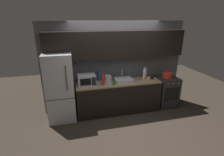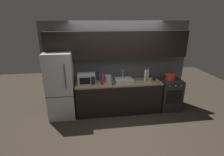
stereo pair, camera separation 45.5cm
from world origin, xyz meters
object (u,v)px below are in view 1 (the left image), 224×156
wine_bottle_red (103,80)px  mug_green (114,83)px  wine_bottle_white (144,74)px  mug_dark (152,77)px  mug_yellow (148,79)px  oven_range (166,91)px  cooking_pot (167,75)px  wine_bottle_blue (99,76)px  kettle (108,79)px  microwave (87,80)px  refrigerator (60,88)px  wine_bottle_clear (146,73)px

wine_bottle_red → mug_green: size_ratio=3.76×
wine_bottle_white → mug_dark: 0.29m
mug_yellow → oven_range: bearing=7.8°
mug_dark → cooking_pot: size_ratio=0.30×
wine_bottle_red → cooking_pot: (1.94, 0.11, -0.07)m
wine_bottle_blue → mug_dark: size_ratio=3.99×
kettle → wine_bottle_white: 1.04m
microwave → kettle: 0.59m
wine_bottle_white → wine_bottle_red: size_ratio=1.06×
oven_range → microwave: 2.45m
wine_bottle_white → mug_yellow: bearing=-51.9°
refrigerator → kettle: bearing=3.0°
oven_range → mug_dark: size_ratio=10.38×
kettle → wine_bottle_white: size_ratio=0.59×
mug_dark → mug_green: size_ratio=0.94×
refrigerator → wine_bottle_red: refrigerator is taller
oven_range → mug_yellow: size_ratio=10.13×
wine_bottle_white → microwave: bearing=-179.8°
mug_dark → mug_green: bearing=-170.6°
wine_bottle_red → mug_dark: (1.47, 0.13, -0.10)m
refrigerator → cooking_pot: bearing=0.0°
microwave → mug_green: (0.69, -0.20, -0.09)m
kettle → wine_bottle_red: wine_bottle_red is taller
wine_bottle_white → wine_bottle_clear: 0.25m
refrigerator → wine_bottle_red: size_ratio=5.11×
wine_bottle_blue → cooking_pot: (2.00, -0.22, -0.07)m
refrigerator → wine_bottle_clear: 2.46m
wine_bottle_clear → mug_green: size_ratio=3.40×
oven_range → cooking_pot: (-0.02, 0.00, 0.53)m
mug_dark → mug_green: (-1.20, -0.20, 0.00)m
oven_range → wine_bottle_red: (-1.96, -0.11, 0.59)m
microwave → mug_dark: 1.89m
microwave → mug_yellow: 1.72m
kettle → mug_yellow: (1.13, -0.16, -0.05)m
refrigerator → kettle: (1.26, 0.07, 0.11)m
microwave → wine_bottle_blue: wine_bottle_blue is taller
cooking_pot → wine_bottle_white: bearing=178.1°
wine_bottle_red → wine_bottle_clear: (1.35, 0.33, -0.02)m
oven_range → mug_dark: 0.70m
mug_yellow → wine_bottle_red: bearing=-179.1°
wine_bottle_white → wine_bottle_clear: bearing=54.2°
wine_bottle_red → mug_dark: bearing=4.9°
wine_bottle_blue → refrigerator: bearing=-168.1°
kettle → refrigerator: bearing=-177.0°
mug_yellow → cooking_pot: cooking_pot is taller
microwave → kettle: (0.58, 0.05, -0.04)m
wine_bottle_red → mug_yellow: (1.30, 0.02, -0.10)m
mug_green → cooking_pot: bearing=6.3°
cooking_pot → oven_range: bearing=-3.8°
mug_dark → refrigerator: bearing=-179.7°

